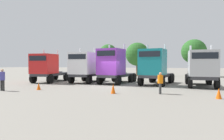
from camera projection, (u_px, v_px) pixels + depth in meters
The scene contains 14 objects.
ground at pixel (110, 86), 19.63m from camera, with size 200.00×200.00×0.00m, color gray.
semi_truck_red at pixel (47, 68), 23.91m from camera, with size 2.82×6.39×3.99m.
semi_truck_white at pixel (84, 67), 23.20m from camera, with size 2.70×5.76×4.15m.
semi_truck_purple at pixel (113, 66), 22.07m from camera, with size 3.51×6.30×4.46m.
semi_truck_teal at pixel (154, 67), 20.79m from camera, with size 3.68×6.59×4.32m.
semi_truck_silver at pixel (202, 68), 18.89m from camera, with size 2.64×6.21×4.07m.
visitor_in_hivis at pixel (160, 81), 14.73m from camera, with size 0.41×0.44×1.62m.
visitor_with_camera at pixel (2, 78), 16.39m from camera, with size 0.46×0.46×1.81m.
traffic_cone_near at pixel (219, 93), 12.65m from camera, with size 0.36×0.36×0.69m, color #F2590C.
traffic_cone_mid at pixel (39, 86), 17.05m from camera, with size 0.36×0.36×0.59m, color #F2590C.
traffic_cone_far at pixel (113, 89), 14.88m from camera, with size 0.36×0.36×0.74m, color #F2590C.
oak_far_left at pixel (108, 53), 41.41m from camera, with size 3.75×3.75×6.34m.
oak_far_centre at pixel (137, 54), 36.73m from camera, with size 4.31×4.31×6.19m.
oak_far_right at pixel (194, 52), 35.20m from camera, with size 4.33×4.33×6.61m.
Camera 1 is at (5.70, -18.73, 2.22)m, focal length 31.85 mm.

